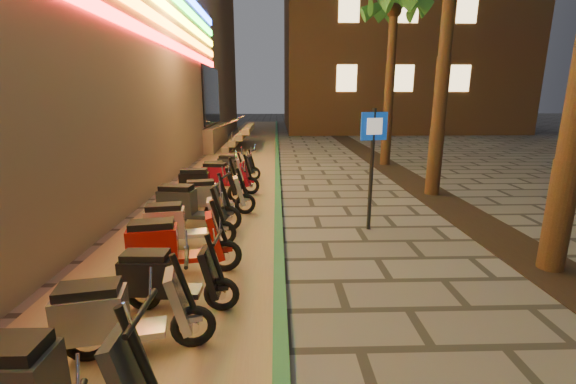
{
  "coord_description": "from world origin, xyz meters",
  "views": [
    {
      "loc": [
        -0.93,
        -3.76,
        2.79
      ],
      "look_at": [
        -0.74,
        2.61,
        1.2
      ],
      "focal_mm": 24.0,
      "sensor_mm": 36.0,
      "label": 1
    }
  ],
  "objects_px": {
    "scooter_9": "(212,196)",
    "scooter_13": "(234,166)",
    "scooter_5": "(165,278)",
    "scooter_7": "(179,224)",
    "scooter_8": "(190,205)",
    "scooter_10": "(205,184)",
    "scooter_4": "(117,315)",
    "scooter_6": "(171,245)",
    "pedestrian_sign": "(372,153)",
    "scooter_12": "(221,172)",
    "scooter_11": "(224,176)"
  },
  "relations": [
    {
      "from": "scooter_6",
      "to": "scooter_10",
      "type": "relative_size",
      "value": 0.99
    },
    {
      "from": "pedestrian_sign",
      "to": "scooter_12",
      "type": "xyz_separation_m",
      "value": [
        -3.73,
        4.18,
        -1.2
      ]
    },
    {
      "from": "pedestrian_sign",
      "to": "scooter_13",
      "type": "height_order",
      "value": "pedestrian_sign"
    },
    {
      "from": "scooter_7",
      "to": "scooter_5",
      "type": "bearing_deg",
      "value": -90.65
    },
    {
      "from": "pedestrian_sign",
      "to": "scooter_5",
      "type": "bearing_deg",
      "value": -148.67
    },
    {
      "from": "scooter_8",
      "to": "scooter_13",
      "type": "xyz_separation_m",
      "value": [
        0.4,
        5.16,
        -0.09
      ]
    },
    {
      "from": "pedestrian_sign",
      "to": "scooter_6",
      "type": "xyz_separation_m",
      "value": [
        -3.64,
        -2.14,
        -1.12
      ]
    },
    {
      "from": "scooter_4",
      "to": "scooter_13",
      "type": "relative_size",
      "value": 1.11
    },
    {
      "from": "scooter_5",
      "to": "scooter_6",
      "type": "xyz_separation_m",
      "value": [
        -0.18,
        1.0,
        0.06
      ]
    },
    {
      "from": "scooter_4",
      "to": "scooter_12",
      "type": "height_order",
      "value": "scooter_4"
    },
    {
      "from": "scooter_10",
      "to": "scooter_8",
      "type": "bearing_deg",
      "value": -92.34
    },
    {
      "from": "scooter_9",
      "to": "scooter_7",
      "type": "bearing_deg",
      "value": -110.02
    },
    {
      "from": "scooter_4",
      "to": "scooter_7",
      "type": "bearing_deg",
      "value": 80.29
    },
    {
      "from": "scooter_4",
      "to": "scooter_5",
      "type": "bearing_deg",
      "value": 63.9
    },
    {
      "from": "scooter_5",
      "to": "scooter_7",
      "type": "bearing_deg",
      "value": 100.95
    },
    {
      "from": "scooter_9",
      "to": "scooter_13",
      "type": "height_order",
      "value": "scooter_9"
    },
    {
      "from": "scooter_10",
      "to": "scooter_11",
      "type": "relative_size",
      "value": 1.05
    },
    {
      "from": "scooter_6",
      "to": "scooter_13",
      "type": "bearing_deg",
      "value": 77.76
    },
    {
      "from": "scooter_11",
      "to": "scooter_13",
      "type": "relative_size",
      "value": 1.13
    },
    {
      "from": "scooter_10",
      "to": "scooter_13",
      "type": "distance_m",
      "value": 3.21
    },
    {
      "from": "scooter_7",
      "to": "scooter_11",
      "type": "relative_size",
      "value": 0.99
    },
    {
      "from": "scooter_10",
      "to": "scooter_12",
      "type": "bearing_deg",
      "value": 83.49
    },
    {
      "from": "scooter_11",
      "to": "scooter_4",
      "type": "bearing_deg",
      "value": -83.51
    },
    {
      "from": "scooter_4",
      "to": "scooter_7",
      "type": "height_order",
      "value": "scooter_7"
    },
    {
      "from": "scooter_10",
      "to": "scooter_9",
      "type": "bearing_deg",
      "value": -75.11
    },
    {
      "from": "scooter_12",
      "to": "scooter_10",
      "type": "bearing_deg",
      "value": -107.56
    },
    {
      "from": "scooter_4",
      "to": "scooter_13",
      "type": "xyz_separation_m",
      "value": [
        0.27,
        9.35,
        -0.05
      ]
    },
    {
      "from": "scooter_6",
      "to": "scooter_5",
      "type": "bearing_deg",
      "value": -90.37
    },
    {
      "from": "scooter_5",
      "to": "scooter_7",
      "type": "distance_m",
      "value": 2.15
    },
    {
      "from": "scooter_5",
      "to": "scooter_6",
      "type": "distance_m",
      "value": 1.02
    },
    {
      "from": "scooter_4",
      "to": "scooter_5",
      "type": "xyz_separation_m",
      "value": [
        0.25,
        0.94,
        -0.03
      ]
    },
    {
      "from": "scooter_10",
      "to": "scooter_11",
      "type": "height_order",
      "value": "scooter_10"
    },
    {
      "from": "scooter_8",
      "to": "scooter_7",
      "type": "bearing_deg",
      "value": -78.82
    },
    {
      "from": "scooter_5",
      "to": "scooter_12",
      "type": "distance_m",
      "value": 7.32
    },
    {
      "from": "scooter_6",
      "to": "scooter_13",
      "type": "distance_m",
      "value": 7.42
    },
    {
      "from": "scooter_6",
      "to": "scooter_10",
      "type": "distance_m",
      "value": 4.24
    },
    {
      "from": "scooter_9",
      "to": "pedestrian_sign",
      "type": "bearing_deg",
      "value": -28.27
    },
    {
      "from": "scooter_10",
      "to": "scooter_4",
      "type": "bearing_deg",
      "value": -91.54
    },
    {
      "from": "scooter_7",
      "to": "scooter_12",
      "type": "height_order",
      "value": "scooter_7"
    },
    {
      "from": "scooter_11",
      "to": "scooter_5",
      "type": "bearing_deg",
      "value": -81.48
    },
    {
      "from": "scooter_4",
      "to": "scooter_9",
      "type": "bearing_deg",
      "value": 76.59
    },
    {
      "from": "scooter_8",
      "to": "scooter_13",
      "type": "bearing_deg",
      "value": 93.97
    },
    {
      "from": "scooter_4",
      "to": "scooter_5",
      "type": "relative_size",
      "value": 1.07
    },
    {
      "from": "scooter_9",
      "to": "scooter_13",
      "type": "distance_m",
      "value": 4.27
    },
    {
      "from": "scooter_7",
      "to": "scooter_10",
      "type": "bearing_deg",
      "value": 81.96
    },
    {
      "from": "scooter_7",
      "to": "scooter_10",
      "type": "distance_m",
      "value": 3.12
    },
    {
      "from": "scooter_10",
      "to": "scooter_13",
      "type": "relative_size",
      "value": 1.19
    },
    {
      "from": "scooter_8",
      "to": "scooter_12",
      "type": "xyz_separation_m",
      "value": [
        0.11,
        4.06,
        -0.09
      ]
    },
    {
      "from": "scooter_6",
      "to": "scooter_8",
      "type": "bearing_deg",
      "value": 84.4
    },
    {
      "from": "scooter_10",
      "to": "scooter_13",
      "type": "bearing_deg",
      "value": 79.39
    }
  ]
}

